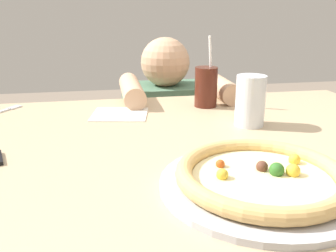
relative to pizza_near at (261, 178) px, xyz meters
The scene contains 6 objects.
dining_table 0.29m from the pizza_near, 113.74° to the left, with size 1.36×0.93×0.75m.
pizza_near is the anchor object (origin of this frame).
drink_cup_colored 0.57m from the pizza_near, 84.40° to the left, with size 0.07×0.07×0.22m.
water_cup_clear 0.37m from the pizza_near, 71.41° to the left, with size 0.08×0.08×0.14m.
paper_napkin 0.56m from the pizza_near, 113.51° to the left, with size 0.16×0.14×0.00m, color white.
diner_seated 0.96m from the pizza_near, 90.98° to the left, with size 0.38×0.51×0.94m.
Camera 1 is at (-0.16, -0.80, 1.06)m, focal length 39.90 mm.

